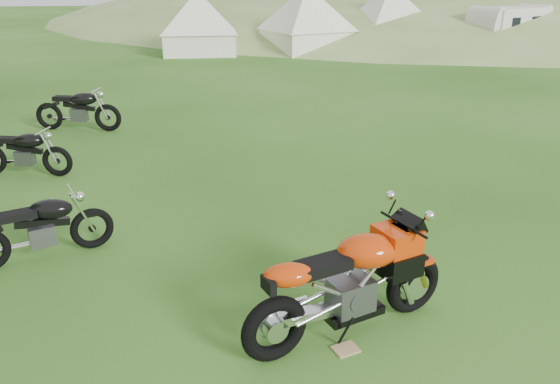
{
  "coord_description": "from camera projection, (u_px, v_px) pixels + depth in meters",
  "views": [
    {
      "loc": [
        -1.13,
        -5.91,
        3.31
      ],
      "look_at": [
        -0.17,
        0.4,
        0.75
      ],
      "focal_mm": 35.0,
      "sensor_mm": 36.0,
      "label": 1
    }
  ],
  "objects": [
    {
      "name": "tent_mid",
      "position": [
        307.0,
        20.0,
        24.25
      ],
      "size": [
        4.03,
        4.03,
        2.75
      ],
      "primitive_type": null,
      "rotation": [
        0.0,
        0.0,
        0.33
      ],
      "color": "white",
      "rests_on": "ground"
    },
    {
      "name": "caravan",
      "position": [
        508.0,
        29.0,
        24.58
      ],
      "size": [
        4.57,
        3.42,
        1.95
      ],
      "primitive_type": null,
      "rotation": [
        0.0,
        0.0,
        0.43
      ],
      "color": "silver",
      "rests_on": "ground"
    },
    {
      "name": "hedgerow",
      "position": [
        488.0,
        15.0,
        46.85
      ],
      "size": [
        36.0,
        1.2,
        8.6
      ],
      "primitive_type": null,
      "color": "black",
      "rests_on": "ground"
    },
    {
      "name": "ground",
      "position": [
        298.0,
        258.0,
        6.81
      ],
      "size": [
        120.0,
        120.0,
        0.0
      ],
      "primitive_type": "plane",
      "color": "#224A10",
      "rests_on": "ground"
    },
    {
      "name": "sport_motorcycle",
      "position": [
        350.0,
        276.0,
        5.16
      ],
      "size": [
        2.22,
        1.24,
        1.3
      ],
      "primitive_type": null,
      "rotation": [
        0.0,
        0.0,
        0.34
      ],
      "color": "#C23206",
      "rests_on": "ground"
    },
    {
      "name": "vintage_moto_c",
      "position": [
        23.0,
        151.0,
        9.47
      ],
      "size": [
        1.73,
        0.79,
        0.89
      ],
      "primitive_type": null,
      "rotation": [
        0.0,
        0.0,
        -0.25
      ],
      "color": "black",
      "rests_on": "ground"
    },
    {
      "name": "hillside",
      "position": [
        488.0,
        15.0,
        46.85
      ],
      "size": [
        80.0,
        64.0,
        8.0
      ],
      "primitive_type": "ellipsoid",
      "color": "olive",
      "rests_on": "ground"
    },
    {
      "name": "tent_right",
      "position": [
        389.0,
        17.0,
        26.04
      ],
      "size": [
        3.75,
        3.75,
        2.78
      ],
      "primitive_type": null,
      "rotation": [
        0.0,
        0.0,
        0.19
      ],
      "color": "silver",
      "rests_on": "ground"
    },
    {
      "name": "tent_left",
      "position": [
        199.0,
        23.0,
        23.76
      ],
      "size": [
        3.1,
        3.1,
        2.63
      ],
      "primitive_type": null,
      "rotation": [
        0.0,
        0.0,
        -0.02
      ],
      "color": "white",
      "rests_on": "ground"
    },
    {
      "name": "vintage_moto_a",
      "position": [
        39.0,
        227.0,
        6.63
      ],
      "size": [
        1.73,
        0.99,
        0.9
      ],
      "primitive_type": null,
      "rotation": [
        0.0,
        0.0,
        0.38
      ],
      "color": "black",
      "rests_on": "ground"
    },
    {
      "name": "plywood_board",
      "position": [
        346.0,
        349.0,
        5.15
      ],
      "size": [
        0.28,
        0.25,
        0.02
      ],
      "primitive_type": "cube",
      "rotation": [
        0.0,
        0.0,
        0.3
      ],
      "color": "#A68457",
      "rests_on": "ground"
    },
    {
      "name": "vintage_moto_d",
      "position": [
        77.0,
        109.0,
        12.18
      ],
      "size": [
        1.96,
        0.91,
        1.01
      ],
      "primitive_type": null,
      "rotation": [
        0.0,
        0.0,
        -0.25
      ],
      "color": "black",
      "rests_on": "ground"
    }
  ]
}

